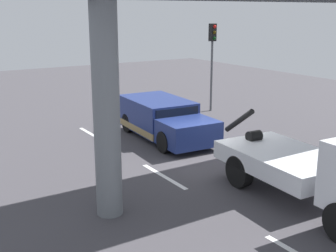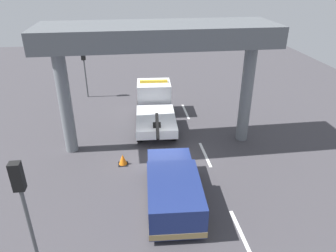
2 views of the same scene
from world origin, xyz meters
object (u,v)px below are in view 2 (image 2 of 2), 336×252
(tow_truck_white, at_px, (155,105))
(traffic_light_far, at_px, (67,97))
(traffic_light_near, at_px, (23,199))
(traffic_cone_orange, at_px, (123,160))
(towed_van_green, at_px, (173,190))
(traffic_light_mid, at_px, (84,62))

(tow_truck_white, bearing_deg, traffic_light_far, 122.72)
(traffic_light_near, distance_m, traffic_light_far, 8.50)
(traffic_cone_orange, bearing_deg, traffic_light_far, 55.38)
(tow_truck_white, height_order, towed_van_green, tow_truck_white)
(traffic_light_far, bearing_deg, tow_truck_white, -57.28)
(traffic_light_far, bearing_deg, traffic_light_mid, 0.00)
(towed_van_green, height_order, traffic_light_mid, traffic_light_mid)
(tow_truck_white, bearing_deg, traffic_light_near, 156.94)
(traffic_light_far, relative_size, traffic_cone_orange, 7.40)
(tow_truck_white, height_order, traffic_light_near, traffic_light_near)
(tow_truck_white, xyz_separation_m, traffic_light_far, (-3.20, 4.98, 2.05))
(tow_truck_white, relative_size, traffic_light_mid, 1.85)
(tow_truck_white, relative_size, traffic_cone_orange, 12.12)
(towed_van_green, height_order, traffic_light_near, traffic_light_near)
(tow_truck_white, bearing_deg, traffic_cone_orange, 156.47)
(tow_truck_white, xyz_separation_m, traffic_light_mid, (5.30, 4.98, 1.69))
(traffic_light_far, bearing_deg, towed_van_green, -137.84)
(towed_van_green, distance_m, traffic_cone_orange, 4.18)
(traffic_light_far, bearing_deg, traffic_light_near, 180.00)
(traffic_light_near, bearing_deg, traffic_light_mid, 0.00)
(tow_truck_white, distance_m, traffic_cone_orange, 5.64)
(traffic_light_mid, relative_size, traffic_cone_orange, 6.56)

